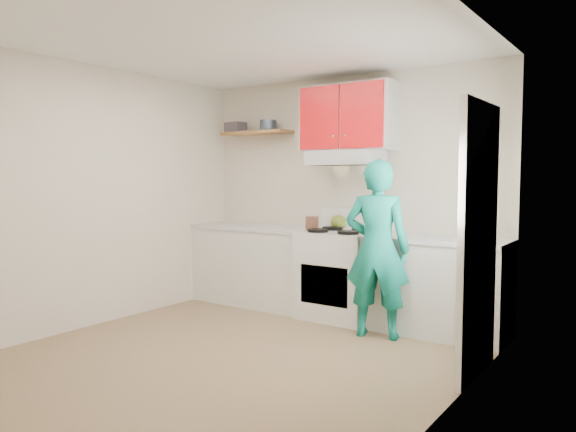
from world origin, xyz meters
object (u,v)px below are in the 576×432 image
Objects in this scene: tin at (268,125)px; kettle at (339,222)px; person at (377,249)px; stove at (340,275)px; crock at (312,224)px.

tin reaches higher than kettle.
person is (1.68, -0.56, -1.27)m from tin.
person reaches higher than kettle.
stove is 0.60m from kettle.
stove is 5.38× the size of crock.
crock is 1.03m from person.
tin is 1.16× the size of crock.
stove is at bearing -36.26° from kettle.
kettle is 0.32m from crock.
kettle is 0.11× the size of person.
stove is 5.02× the size of kettle.
person reaches higher than crock.
tin is 1.44m from kettle.
tin is at bearing 165.29° from crock.
tin reaches higher than stove.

